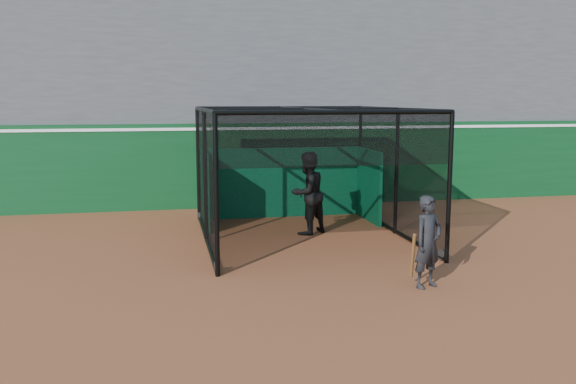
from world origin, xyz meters
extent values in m
plane|color=brown|center=(0.00, 0.00, 0.00)|extent=(120.00, 120.00, 0.00)
cube|color=#0B3C1A|center=(0.00, 8.50, 1.25)|extent=(50.00, 0.45, 2.50)
cube|color=white|center=(0.00, 8.50, 2.35)|extent=(50.00, 0.50, 0.08)
cube|color=#4C4C4F|center=(0.00, 12.38, 3.88)|extent=(50.00, 7.85, 7.75)
cube|color=#074B2C|center=(1.04, 6.60, 0.95)|extent=(4.40, 0.10, 1.90)
cylinder|color=black|center=(-1.22, 1.42, 0.11)|extent=(0.08, 0.22, 0.22)
cylinder|color=black|center=(3.31, 1.42, 0.11)|extent=(0.08, 0.22, 0.22)
cylinder|color=black|center=(-1.22, 6.52, 0.11)|extent=(0.08, 0.22, 0.22)
cylinder|color=black|center=(3.31, 6.52, 0.11)|extent=(0.08, 0.22, 0.22)
imported|color=black|center=(1.22, 4.35, 0.99)|extent=(1.21, 1.15, 1.98)
imported|color=black|center=(2.26, -0.15, 0.80)|extent=(0.69, 0.59, 1.60)
cylinder|color=#593819|center=(2.01, -0.10, 0.55)|extent=(0.14, 0.33, 0.83)
camera|label=1|loc=(-2.14, -9.61, 3.22)|focal=38.00mm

